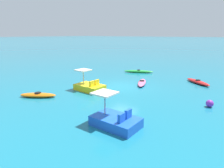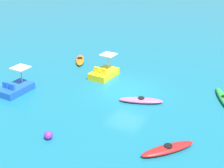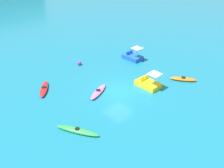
{
  "view_description": "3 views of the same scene",
  "coord_description": "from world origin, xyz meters",
  "px_view_note": "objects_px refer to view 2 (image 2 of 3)",
  "views": [
    {
      "loc": [
        14.13,
        9.46,
        4.58
      ],
      "look_at": [
        0.62,
        -0.69,
        0.22
      ],
      "focal_mm": 31.31,
      "sensor_mm": 36.0,
      "label": 1
    },
    {
      "loc": [
        -8.95,
        17.62,
        9.63
      ],
      "look_at": [
        0.85,
        0.61,
        0.59
      ],
      "focal_mm": 48.97,
      "sensor_mm": 36.0,
      "label": 2
    },
    {
      "loc": [
        -13.58,
        -12.95,
        11.67
      ],
      "look_at": [
        0.01,
        0.95,
        0.4
      ],
      "focal_mm": 36.53,
      "sensor_mm": 36.0,
      "label": 3
    }
  ],
  "objects_px": {
    "pedal_boat_blue": "(16,88)",
    "buoy_purple": "(48,135)",
    "kayak_pink": "(141,100)",
    "kayak_orange": "(80,60)",
    "kayak_green": "(224,99)",
    "kayak_red": "(168,149)",
    "pedal_boat_yellow": "(104,73)"
  },
  "relations": [
    {
      "from": "kayak_red",
      "to": "kayak_orange",
      "type": "relative_size",
      "value": 1.07
    },
    {
      "from": "pedal_boat_blue",
      "to": "buoy_purple",
      "type": "xyz_separation_m",
      "value": [
        -5.82,
        3.28,
        -0.1
      ]
    },
    {
      "from": "kayak_orange",
      "to": "kayak_pink",
      "type": "relative_size",
      "value": 0.9
    },
    {
      "from": "kayak_pink",
      "to": "pedal_boat_yellow",
      "type": "distance_m",
      "value": 5.09
    },
    {
      "from": "pedal_boat_blue",
      "to": "buoy_purple",
      "type": "bearing_deg",
      "value": 150.62
    },
    {
      "from": "pedal_boat_yellow",
      "to": "buoy_purple",
      "type": "xyz_separation_m",
      "value": [
        -1.84,
        8.82,
        -0.1
      ]
    },
    {
      "from": "buoy_purple",
      "to": "kayak_red",
      "type": "bearing_deg",
      "value": -159.95
    },
    {
      "from": "pedal_boat_yellow",
      "to": "pedal_boat_blue",
      "type": "bearing_deg",
      "value": 54.36
    },
    {
      "from": "kayak_pink",
      "to": "kayak_green",
      "type": "bearing_deg",
      "value": -147.53
    },
    {
      "from": "kayak_orange",
      "to": "kayak_red",
      "type": "bearing_deg",
      "value": 143.59
    },
    {
      "from": "kayak_pink",
      "to": "buoy_purple",
      "type": "relative_size",
      "value": 6.22
    },
    {
      "from": "kayak_orange",
      "to": "buoy_purple",
      "type": "xyz_separation_m",
      "value": [
        -5.47,
        10.63,
        0.07
      ]
    },
    {
      "from": "kayak_orange",
      "to": "kayak_green",
      "type": "bearing_deg",
      "value": 174.04
    },
    {
      "from": "kayak_orange",
      "to": "pedal_boat_yellow",
      "type": "height_order",
      "value": "pedal_boat_yellow"
    },
    {
      "from": "kayak_pink",
      "to": "pedal_boat_yellow",
      "type": "xyz_separation_m",
      "value": [
        4.41,
        -2.52,
        0.17
      ]
    },
    {
      "from": "kayak_red",
      "to": "kayak_orange",
      "type": "xyz_separation_m",
      "value": [
        11.46,
        -8.45,
        0.0
      ]
    },
    {
      "from": "kayak_orange",
      "to": "buoy_purple",
      "type": "distance_m",
      "value": 11.96
    },
    {
      "from": "pedal_boat_yellow",
      "to": "kayak_red",
      "type": "bearing_deg",
      "value": 139.73
    },
    {
      "from": "kayak_green",
      "to": "kayak_orange",
      "type": "xyz_separation_m",
      "value": [
        12.76,
        -1.33,
        0.0
      ]
    },
    {
      "from": "kayak_green",
      "to": "pedal_boat_yellow",
      "type": "height_order",
      "value": "pedal_boat_yellow"
    },
    {
      "from": "kayak_orange",
      "to": "kayak_pink",
      "type": "distance_m",
      "value": 9.14
    },
    {
      "from": "kayak_orange",
      "to": "pedal_boat_blue",
      "type": "height_order",
      "value": "pedal_boat_blue"
    },
    {
      "from": "kayak_pink",
      "to": "pedal_boat_yellow",
      "type": "relative_size",
      "value": 1.19
    },
    {
      "from": "kayak_green",
      "to": "kayak_orange",
      "type": "relative_size",
      "value": 1.27
    },
    {
      "from": "kayak_orange",
      "to": "buoy_purple",
      "type": "relative_size",
      "value": 5.59
    },
    {
      "from": "kayak_pink",
      "to": "pedal_boat_yellow",
      "type": "bearing_deg",
      "value": -29.73
    },
    {
      "from": "kayak_red",
      "to": "pedal_boat_yellow",
      "type": "relative_size",
      "value": 1.14
    },
    {
      "from": "kayak_green",
      "to": "kayak_red",
      "type": "bearing_deg",
      "value": 79.61
    },
    {
      "from": "kayak_red",
      "to": "kayak_orange",
      "type": "height_order",
      "value": "same"
    },
    {
      "from": "kayak_pink",
      "to": "buoy_purple",
      "type": "height_order",
      "value": "buoy_purple"
    },
    {
      "from": "kayak_red",
      "to": "kayak_pink",
      "type": "distance_m",
      "value": 5.35
    },
    {
      "from": "kayak_red",
      "to": "buoy_purple",
      "type": "xyz_separation_m",
      "value": [
        5.99,
        2.18,
        0.07
      ]
    }
  ]
}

